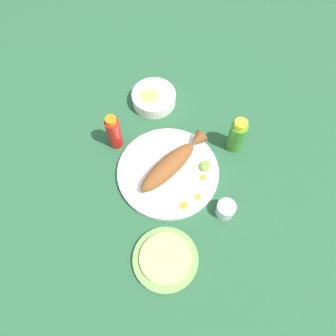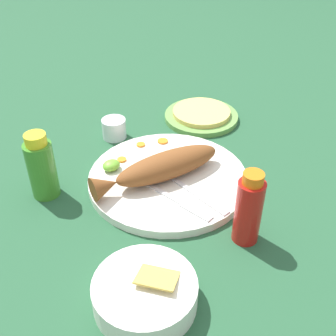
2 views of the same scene
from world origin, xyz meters
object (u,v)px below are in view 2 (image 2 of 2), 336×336
fork_near (197,194)px  guacamole_bowl (145,292)px  fried_fish (160,168)px  salt_cup (114,130)px  main_plate (168,179)px  fork_far (178,201)px  hot_sauce_bottle_red (250,209)px  hot_sauce_bottle_green (41,167)px  tortilla_plate (201,117)px

fork_near → guacamole_bowl: bearing=-63.2°
fried_fish → salt_cup: fried_fish is taller
main_plate → fork_far: (-0.04, -0.08, 0.01)m
main_plate → hot_sauce_bottle_red: bearing=-89.2°
guacamole_bowl → hot_sauce_bottle_green: bearing=88.6°
salt_cup → guacamole_bowl: 0.50m
hot_sauce_bottle_green → salt_cup: (0.23, 0.09, -0.05)m
fork_near → tortilla_plate: size_ratio=0.95×
guacamole_bowl → fork_far: bearing=35.5°
hot_sauce_bottle_red → fork_near: bearing=89.7°
hot_sauce_bottle_red → hot_sauce_bottle_green: bearing=122.0°
fork_near → salt_cup: size_ratio=3.12×
guacamole_bowl → fork_near: bearing=28.3°
salt_cup → tortilla_plate: size_ratio=0.30×
hot_sauce_bottle_red → guacamole_bowl: (-0.23, 0.01, -0.04)m
fried_fish → main_plate: bearing=0.0°
salt_cup → main_plate: bearing=-94.4°
salt_cup → guacamole_bowl: guacamole_bowl is taller
main_plate → fried_fish: (-0.02, 0.00, 0.04)m
fork_near → hot_sauce_bottle_green: (-0.22, 0.22, 0.05)m
main_plate → fork_near: fork_near is taller
main_plate → hot_sauce_bottle_red: 0.23m
fried_fish → fork_far: bearing=-94.6°
fried_fish → hot_sauce_bottle_green: bearing=157.2°
fork_far → salt_cup: (0.06, 0.31, 0.00)m
fried_fish → guacamole_bowl: (-0.21, -0.21, -0.02)m
fried_fish → hot_sauce_bottle_red: hot_sauce_bottle_red is taller
fork_near → guacamole_bowl: (-0.23, -0.12, 0.01)m
main_plate → fork_far: bearing=-117.1°
main_plate → tortilla_plate: main_plate is taller
fork_far → hot_sauce_bottle_red: size_ratio=1.25×
hot_sauce_bottle_red → hot_sauce_bottle_green: 0.42m
fork_near → salt_cup: bearing=176.0°
hot_sauce_bottle_red → guacamole_bowl: size_ratio=0.91×
fork_far → tortilla_plate: (0.29, 0.23, -0.01)m
fried_fish → hot_sauce_bottle_red: (0.02, -0.22, 0.02)m
fried_fish → fork_far: 0.09m
salt_cup → tortilla_plate: 0.24m
fried_fish → tortilla_plate: 0.31m
fork_far → hot_sauce_bottle_green: bearing=-149.0°
fork_near → guacamole_bowl: guacamole_bowl is taller
main_plate → guacamole_bowl: guacamole_bowl is taller
fork_far → guacamole_bowl: 0.23m
fork_near → fork_far: size_ratio=1.00×
fried_fish → guacamole_bowl: fried_fish is taller
hot_sauce_bottle_red → salt_cup: hot_sauce_bottle_red is taller
fork_far → tortilla_plate: bearing=120.3°
hot_sauce_bottle_red → hot_sauce_bottle_green: hot_sauce_bottle_red is taller
fork_near → hot_sauce_bottle_red: 0.14m
main_plate → tortilla_plate: bearing=31.7°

